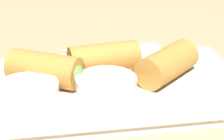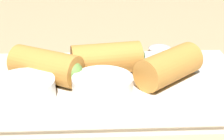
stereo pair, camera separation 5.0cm
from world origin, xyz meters
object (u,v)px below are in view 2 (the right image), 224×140
object	(u,v)px
dipping_bowl_near	(103,86)
dipping_bowl_far	(24,89)
serving_plate	(112,87)
spoon	(151,49)

from	to	relation	value
dipping_bowl_near	dipping_bowl_far	distance (cm)	9.06
dipping_bowl_near	dipping_bowl_far	world-z (taller)	same
serving_plate	dipping_bowl_far	distance (cm)	11.30
serving_plate	spoon	world-z (taller)	serving_plate
serving_plate	dipping_bowl_far	bearing A→B (deg)	21.36
dipping_bowl_far	spoon	distance (cm)	25.18
spoon	dipping_bowl_far	bearing A→B (deg)	45.83
serving_plate	dipping_bowl_near	size ratio (longest dim) A/B	4.82
dipping_bowl_near	spoon	distance (cm)	19.67
dipping_bowl_far	spoon	bearing A→B (deg)	-134.17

